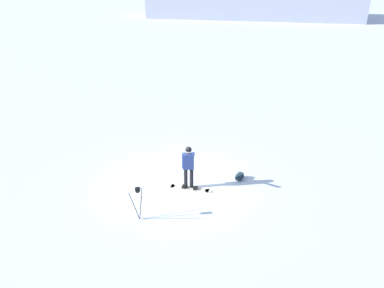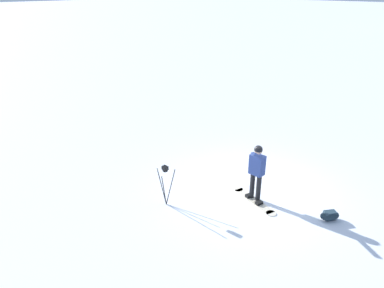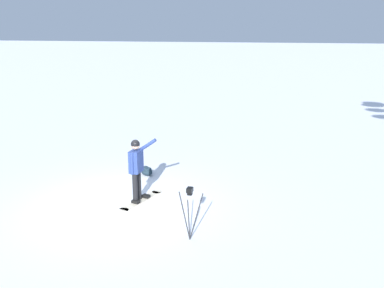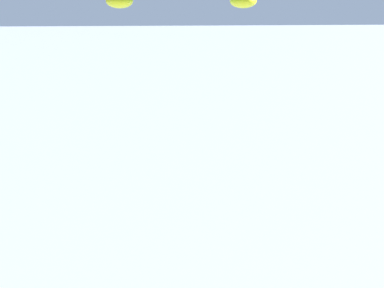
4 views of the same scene
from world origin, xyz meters
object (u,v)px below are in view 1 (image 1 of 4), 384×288
at_px(snowboard, 190,188).
at_px(camera_tripod, 138,197).
at_px(snowboarder, 189,163).
at_px(gear_bag_large, 240,176).

relative_size(snowboard, camera_tripod, 1.39).
height_order(snowboarder, snowboard, snowboarder).
bearing_deg(gear_bag_large, camera_tripod, 124.66).
relative_size(snowboarder, snowboard, 1.02).
bearing_deg(snowboarder, camera_tripod, 139.94).
bearing_deg(gear_bag_large, snowboard, 108.18).
height_order(snowboarder, gear_bag_large, snowboarder).
bearing_deg(camera_tripod, gear_bag_large, -55.34).
relative_size(gear_bag_large, camera_tripod, 0.49).
xyz_separation_m(snowboard, gear_bag_large, (0.64, -1.96, 0.11)).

